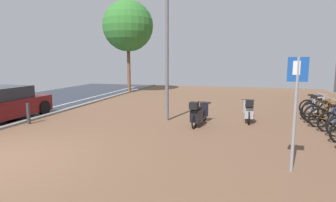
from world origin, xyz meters
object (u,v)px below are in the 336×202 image
at_px(bicycle_rack_04, 329,117).
at_px(bicycle_rack_08, 314,107).
at_px(parking_sign, 296,102).
at_px(scooter_mid, 248,111).
at_px(bicycle_rack_05, 323,114).
at_px(bicycle_rack_07, 317,109).
at_px(lamp_post, 167,35).
at_px(bollard_far, 28,114).
at_px(street_tree, 128,26).
at_px(bicycle_rack_06, 318,111).
at_px(scooter_near, 198,114).

bearing_deg(bicycle_rack_04, bicycle_rack_08, 87.80).
bearing_deg(parking_sign, bicycle_rack_08, 73.99).
bearing_deg(scooter_mid, bicycle_rack_05, 9.81).
distance_m(bicycle_rack_07, lamp_post, 6.91).
height_order(lamp_post, bollard_far, lamp_post).
bearing_deg(street_tree, bollard_far, -88.18).
xyz_separation_m(parking_sign, bollard_far, (-8.69, 2.32, -1.11)).
bearing_deg(scooter_mid, bollard_far, -163.17).
xyz_separation_m(scooter_mid, street_tree, (-8.23, 8.05, 4.30)).
relative_size(bicycle_rack_08, street_tree, 0.20).
xyz_separation_m(bicycle_rack_05, parking_sign, (-1.88, -5.17, 1.14)).
height_order(bicycle_rack_06, scooter_near, bicycle_rack_06).
height_order(scooter_near, bollard_far, scooter_near).
xyz_separation_m(bicycle_rack_04, street_tree, (-10.95, 8.20, 4.37)).
bearing_deg(bicycle_rack_07, street_tree, 150.05).
xyz_separation_m(parking_sign, street_tree, (-9.03, 12.75, 3.23)).
height_order(bicycle_rack_06, scooter_mid, bicycle_rack_06).
relative_size(bicycle_rack_08, parking_sign, 0.55).
bearing_deg(parking_sign, bicycle_rack_05, 69.96).
distance_m(scooter_near, lamp_post, 3.19).
distance_m(bicycle_rack_08, bollard_far, 11.70).
relative_size(bicycle_rack_04, bicycle_rack_05, 1.02).
height_order(bicycle_rack_05, bicycle_rack_06, bicycle_rack_05).
bearing_deg(scooter_near, scooter_mid, 31.70).
bearing_deg(bicycle_rack_05, street_tree, 145.20).
height_order(bicycle_rack_07, bicycle_rack_08, bicycle_rack_07).
bearing_deg(bicycle_rack_07, bicycle_rack_06, -101.51).
relative_size(bicycle_rack_08, scooter_near, 0.72).
distance_m(scooter_near, street_tree, 11.99).
relative_size(bicycle_rack_07, street_tree, 0.20).
xyz_separation_m(street_tree, bollard_far, (0.33, -10.44, -4.34)).
relative_size(parking_sign, bollard_far, 3.13).
bearing_deg(scooter_near, bicycle_rack_07, 31.56).
bearing_deg(bicycle_rack_06, scooter_mid, -157.81).
bearing_deg(bicycle_rack_07, bicycle_rack_04, -92.01).
height_order(bicycle_rack_05, parking_sign, parking_sign).
height_order(bicycle_rack_04, scooter_mid, bicycle_rack_04).
bearing_deg(street_tree, bicycle_rack_04, -36.84).
height_order(scooter_near, scooter_mid, scooter_near).
height_order(lamp_post, street_tree, street_tree).
height_order(bicycle_rack_07, scooter_mid, bicycle_rack_07).
bearing_deg(bicycle_rack_06, bicycle_rack_08, 82.82).
height_order(bicycle_rack_05, bicycle_rack_08, bicycle_rack_05).
distance_m(bicycle_rack_08, scooter_near, 5.71).
bearing_deg(parking_sign, scooter_near, 125.41).
relative_size(parking_sign, street_tree, 0.37).
xyz_separation_m(scooter_mid, bollard_far, (-7.90, -2.39, -0.04)).
distance_m(bicycle_rack_07, parking_sign, 6.80).
bearing_deg(bicycle_rack_08, bicycle_rack_07, -92.77).
distance_m(bicycle_rack_05, bicycle_rack_08, 1.86).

